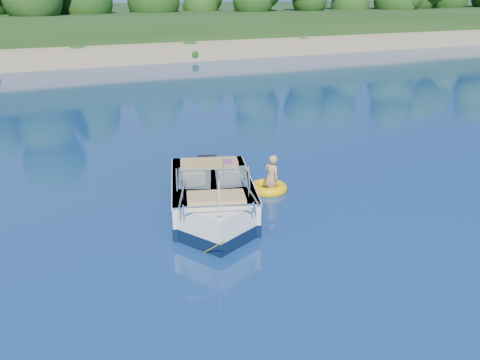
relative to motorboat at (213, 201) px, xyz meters
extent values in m
plane|color=#0B254F|center=(3.23, -1.36, -0.41)|extent=(160.00, 160.00, 0.00)
cube|color=tan|center=(3.23, 36.64, 0.09)|extent=(170.00, 8.00, 2.00)
cube|color=black|center=(3.23, 63.64, 0.59)|extent=(170.00, 56.00, 6.00)
cylinder|color=black|center=(3.23, 40.64, 2.89)|extent=(0.44, 0.44, 3.60)
cylinder|color=black|center=(23.23, 38.64, 2.39)|extent=(0.44, 0.44, 2.60)
cylinder|color=black|center=(51.23, 40.14, 2.59)|extent=(0.44, 0.44, 3.00)
cube|color=white|center=(0.14, 0.40, -0.07)|extent=(3.48, 4.65, 1.15)
cube|color=white|center=(-0.53, -1.45, -0.07)|extent=(2.06, 2.06, 1.15)
cube|color=black|center=(0.14, 0.40, -0.23)|extent=(3.53, 4.70, 0.33)
cube|color=black|center=(-0.53, -1.45, -0.23)|extent=(2.11, 2.11, 0.33)
cube|color=#A38156|center=(0.26, 0.71, 0.25)|extent=(2.64, 3.33, 0.11)
cube|color=white|center=(0.14, 0.40, 0.47)|extent=(3.52, 4.67, 0.07)
cube|color=black|center=(0.92, 2.53, -0.02)|extent=(0.70, 0.57, 0.99)
cube|color=#8C9EA5|center=(-0.58, -0.16, 0.79)|extent=(0.89, 0.66, 0.53)
cube|color=#8C9EA5|center=(0.35, -0.50, 0.79)|extent=(0.90, 0.46, 0.53)
cube|color=tan|center=(-0.41, 0.31, 0.51)|extent=(0.77, 0.77, 0.44)
cube|color=tan|center=(0.51, -0.03, 0.51)|extent=(0.77, 0.77, 0.44)
cube|color=tan|center=(0.52, 1.43, 0.51)|extent=(1.82, 1.15, 0.42)
cube|color=tan|center=(-0.46, -1.26, 0.48)|extent=(1.64, 1.27, 0.37)
cylinder|color=white|center=(-0.81, -2.24, 0.97)|extent=(0.04, 0.04, 0.93)
cube|color=red|center=(0.25, -0.46, 1.23)|extent=(0.23, 0.10, 0.15)
cube|color=silver|center=(-0.83, -2.29, 0.54)|extent=(0.13, 0.10, 0.05)
cylinder|color=gold|center=(-1.12, -2.59, -0.02)|extent=(0.03, 1.18, 0.84)
torus|color=#FFBE02|center=(2.31, 0.95, -0.33)|extent=(1.46, 1.46, 0.32)
torus|color=red|center=(2.31, 0.95, -0.31)|extent=(1.20, 1.20, 0.10)
imported|color=tan|center=(2.35, 0.88, -0.41)|extent=(0.61, 0.90, 1.63)
camera|label=1|loc=(-5.50, -12.68, 5.46)|focal=40.00mm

